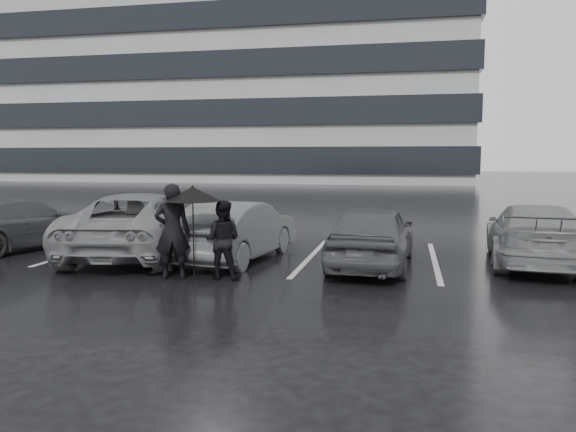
% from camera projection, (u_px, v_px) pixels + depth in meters
% --- Properties ---
extents(ground, '(160.00, 160.00, 0.00)m').
position_uv_depth(ground, '(259.00, 278.00, 10.79)').
color(ground, black).
rests_on(ground, ground).
extents(office_building, '(61.00, 26.00, 29.00)m').
position_uv_depth(office_building, '(176.00, 44.00, 60.49)').
color(office_building, gray).
rests_on(office_building, ground).
extents(car_main, '(1.80, 4.06, 1.36)m').
position_uv_depth(car_main, '(372.00, 235.00, 11.77)').
color(car_main, black).
rests_on(car_main, ground).
extents(car_west_a, '(1.93, 4.20, 1.34)m').
position_uv_depth(car_west_a, '(238.00, 230.00, 12.59)').
color(car_west_a, '#2F3032').
rests_on(car_west_a, ground).
extents(car_west_b, '(3.28, 5.66, 1.48)m').
position_uv_depth(car_west_b, '(142.00, 224.00, 13.14)').
color(car_west_b, '#545456').
rests_on(car_west_b, ground).
extents(car_west_c, '(3.00, 4.71, 1.27)m').
position_uv_depth(car_west_c, '(20.00, 224.00, 14.11)').
color(car_west_c, black).
rests_on(car_west_c, ground).
extents(car_east, '(2.26, 4.68, 1.31)m').
position_uv_depth(car_east, '(534.00, 234.00, 12.07)').
color(car_east, '#545456').
rests_on(car_east, ground).
extents(pedestrian_left, '(0.77, 0.62, 1.83)m').
position_uv_depth(pedestrian_left, '(172.00, 232.00, 10.59)').
color(pedestrian_left, black).
rests_on(pedestrian_left, ground).
extents(pedestrian_right, '(0.75, 0.60, 1.51)m').
position_uv_depth(pedestrian_right, '(222.00, 240.00, 10.63)').
color(pedestrian_right, black).
rests_on(pedestrian_right, ground).
extents(umbrella, '(1.05, 1.05, 1.79)m').
position_uv_depth(umbrella, '(193.00, 194.00, 10.46)').
color(umbrella, black).
rests_on(umbrella, ground).
extents(stall_stripes, '(19.72, 5.00, 0.00)m').
position_uv_depth(stall_stripes, '(253.00, 254.00, 13.39)').
color(stall_stripes, '#B8B7BA').
rests_on(stall_stripes, ground).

